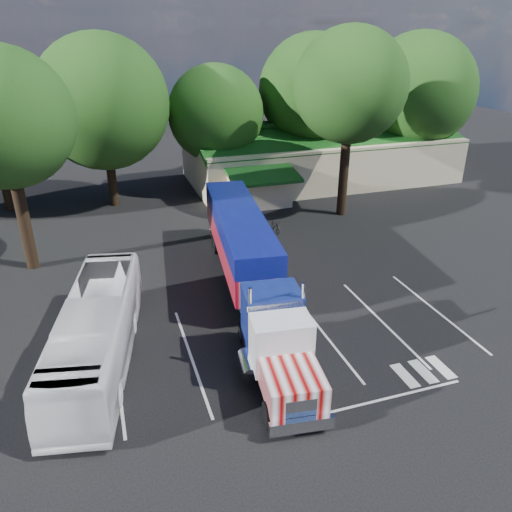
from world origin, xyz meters
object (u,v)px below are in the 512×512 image
object	(u,v)px
semi_truck	(248,257)
tour_bus	(97,332)
woman	(255,271)
silver_sedan	(240,193)
bicycle	(276,225)

from	to	relation	value
semi_truck	tour_bus	world-z (taller)	semi_truck
woman	silver_sedan	distance (m)	14.71
silver_sedan	bicycle	bearing A→B (deg)	-174.03
woman	silver_sedan	bearing A→B (deg)	-30.29
semi_truck	silver_sedan	distance (m)	16.04
woman	silver_sedan	xyz separation A→B (m)	(3.40, 14.31, -0.21)
woman	bicycle	bearing A→B (deg)	-45.70
woman	silver_sedan	world-z (taller)	woman
semi_truck	silver_sedan	bearing A→B (deg)	81.94
tour_bus	woman	bearing A→B (deg)	40.40
woman	tour_bus	bearing A→B (deg)	101.62
bicycle	silver_sedan	size ratio (longest dim) A/B	0.42
semi_truck	tour_bus	size ratio (longest dim) A/B	1.77
bicycle	silver_sedan	xyz separation A→B (m)	(-0.50, 7.21, 0.20)
bicycle	woman	bearing A→B (deg)	-118.00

